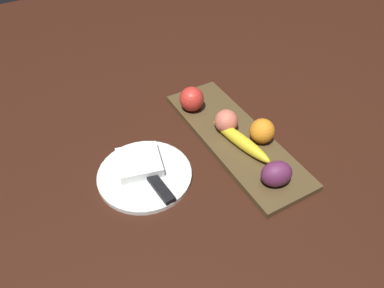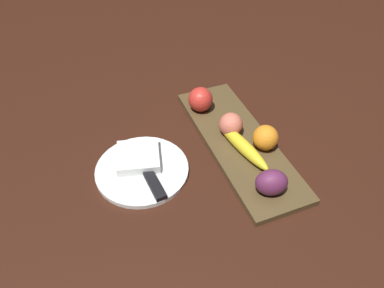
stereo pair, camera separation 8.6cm
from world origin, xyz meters
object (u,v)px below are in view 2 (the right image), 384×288
(orange_near_apple, at_px, (265,138))
(peach, at_px, (231,124))
(apple, at_px, (201,99))
(knife, at_px, (152,180))
(fruit_tray, at_px, (238,142))
(banana, at_px, (242,145))
(dinner_plate, at_px, (142,170))
(grape_bunch, at_px, (271,182))
(folded_napkin, at_px, (138,157))

(orange_near_apple, distance_m, peach, 0.09)
(apple, height_order, knife, apple)
(fruit_tray, relative_size, banana, 2.45)
(banana, relative_size, dinner_plate, 0.88)
(fruit_tray, distance_m, apple, 0.16)
(fruit_tray, xyz_separation_m, dinner_plate, (0.00, 0.25, -0.00))
(peach, height_order, dinner_plate, peach)
(fruit_tray, bearing_deg, orange_near_apple, -134.32)
(banana, relative_size, orange_near_apple, 3.08)
(grape_bunch, relative_size, knife, 0.39)
(dinner_plate, distance_m, knife, 0.05)
(peach, bearing_deg, banana, 179.82)
(orange_near_apple, distance_m, knife, 0.29)
(fruit_tray, bearing_deg, grape_bunch, 176.21)
(dinner_plate, xyz_separation_m, knife, (-0.05, -0.01, 0.01))
(dinner_plate, bearing_deg, banana, -98.00)
(banana, xyz_separation_m, dinner_plate, (0.03, 0.24, -0.03))
(dinner_plate, bearing_deg, orange_near_apple, -98.60)
(banana, relative_size, grape_bunch, 2.71)
(dinner_plate, height_order, folded_napkin, folded_napkin)
(banana, height_order, peach, peach)
(apple, height_order, orange_near_apple, apple)
(peach, distance_m, knife, 0.25)
(orange_near_apple, height_order, peach, orange_near_apple)
(banana, xyz_separation_m, folded_napkin, (0.06, 0.24, -0.01))
(banana, relative_size, peach, 3.17)
(orange_near_apple, relative_size, peach, 1.03)
(knife, bearing_deg, peach, -76.01)
(orange_near_apple, height_order, grape_bunch, orange_near_apple)
(dinner_plate, height_order, knife, knife)
(grape_bunch, bearing_deg, dinner_plate, 54.41)
(orange_near_apple, relative_size, dinner_plate, 0.28)
(apple, bearing_deg, knife, 134.67)
(folded_napkin, height_order, knife, folded_napkin)
(knife, bearing_deg, fruit_tray, -83.39)
(grape_bunch, relative_size, dinner_plate, 0.32)
(apple, xyz_separation_m, banana, (-0.18, -0.03, -0.02))
(apple, bearing_deg, folded_napkin, 120.43)
(grape_bunch, distance_m, folded_napkin, 0.31)
(peach, relative_size, grape_bunch, 0.85)
(fruit_tray, height_order, grape_bunch, grape_bunch)
(folded_napkin, xyz_separation_m, knife, (-0.07, -0.01, -0.01))
(banana, xyz_separation_m, peach, (0.06, -0.00, 0.01))
(orange_near_apple, distance_m, grape_bunch, 0.14)
(fruit_tray, relative_size, folded_napkin, 4.73)
(apple, bearing_deg, grape_bunch, -174.56)
(fruit_tray, height_order, orange_near_apple, orange_near_apple)
(fruit_tray, xyz_separation_m, peach, (0.03, 0.01, 0.04))
(peach, bearing_deg, orange_near_apple, -143.43)
(apple, height_order, grape_bunch, apple)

